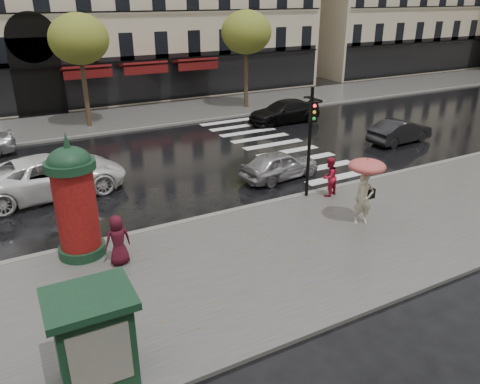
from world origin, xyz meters
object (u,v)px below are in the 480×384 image
woman_umbrella (366,181)px  car_black (284,112)px  man_burgundy (118,240)px  traffic_light (311,133)px  car_darkgrey (400,131)px  woman_red (329,177)px  morris_column (75,199)px  newsstand (94,337)px  car_white (52,175)px  car_silver (280,165)px

woman_umbrella → car_black: 14.64m
man_burgundy → traffic_light: 8.24m
car_black → car_darkgrey: bearing=24.9°
man_burgundy → car_black: (13.84, 12.06, -0.21)m
woman_red → morris_column: bearing=-16.3°
man_burgundy → traffic_light: (7.90, 1.43, 1.83)m
car_black → newsstand: bearing=-43.1°
woman_umbrella → car_black: (5.68, 13.46, -1.02)m
car_white → car_black: (14.70, 5.27, -0.12)m
morris_column → car_black: morris_column is taller
man_burgundy → traffic_light: traffic_light is taller
woman_umbrella → traffic_light: size_ratio=0.56×
woman_red → car_black: bearing=-131.5°
traffic_light → car_darkgrey: size_ratio=1.11×
woman_red → morris_column: morris_column is taller
car_silver → man_burgundy: bearing=108.2°
morris_column → car_white: (0.01, 5.68, -1.17)m
car_darkgrey → car_white: 17.87m
morris_column → car_white: 5.80m
newsstand → car_white: 11.11m
woman_red → man_burgundy: bearing=-9.0°
woman_red → car_black: 12.11m
newsstand → woman_red: bearing=27.7°
woman_red → morris_column: size_ratio=0.41×
car_silver → car_darkgrey: (8.76, 1.42, 0.01)m
morris_column → car_black: 18.39m
woman_red → man_burgundy: (-8.68, -1.11, -0.01)m
woman_red → car_silver: bearing=-96.0°
woman_umbrella → car_darkgrey: 11.09m
man_burgundy → car_white: (-0.86, 6.79, -0.09)m
morris_column → traffic_light: size_ratio=0.90×
morris_column → newsstand: size_ratio=1.88×
woman_red → man_burgundy: 8.75m
woman_umbrella → newsstand: 10.21m
car_darkgrey → car_black: car_black is taller
woman_red → car_black: (5.16, 10.95, -0.22)m
man_burgundy → car_white: bearing=-86.5°
man_burgundy → car_silver: man_burgundy is taller
newsstand → car_black: (15.46, 16.35, -0.49)m
newsstand → car_black: bearing=46.6°
car_darkgrey → car_white: car_white is taller
car_silver → car_white: car_white is taller
morris_column → car_silver: morris_column is taller
car_silver → car_white: (-9.04, 2.91, 0.18)m
morris_column → woman_red: bearing=0.0°
man_burgundy → traffic_light: size_ratio=0.36×
car_darkgrey → car_black: size_ratio=0.82×
traffic_light → newsstand: bearing=-149.0°
car_silver → morris_column: bearing=99.9°
newsstand → traffic_light: bearing=31.0°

